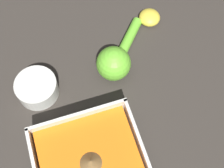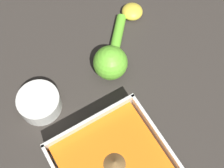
% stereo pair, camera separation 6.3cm
% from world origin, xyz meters
% --- Properties ---
extents(spice_bowl, '(0.09, 0.09, 0.04)m').
position_xyz_m(spice_bowl, '(0.06, -0.19, 0.02)').
color(spice_bowl, silver).
rests_on(spice_bowl, ground_plane).
extents(lemon_squeezer, '(0.14, 0.15, 0.07)m').
position_xyz_m(lemon_squeezer, '(-0.11, -0.19, 0.03)').
color(lemon_squeezer, '#6BC633').
rests_on(lemon_squeezer, ground_plane).
extents(lemon_half, '(0.05, 0.05, 0.03)m').
position_xyz_m(lemon_half, '(-0.22, -0.29, 0.01)').
color(lemon_half, yellow).
rests_on(lemon_half, ground_plane).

